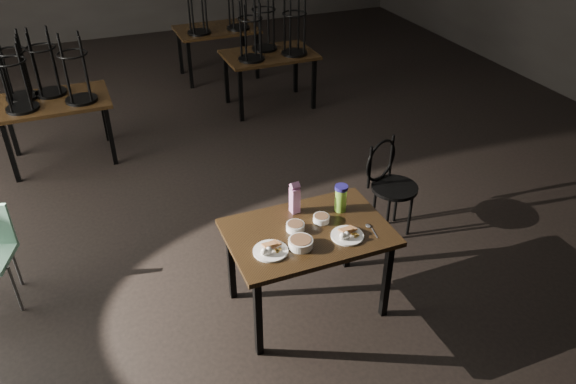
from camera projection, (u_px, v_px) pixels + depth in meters
name	position (u px, v px, depth m)	size (l,w,h in m)	color
main_table	(308.00, 239.00, 4.19)	(1.20, 0.80, 0.75)	black
plate_left	(270.00, 250.00, 3.92)	(0.25, 0.25, 0.08)	white
plate_right	(347.00, 234.00, 4.07)	(0.24, 0.24, 0.08)	white
bowl_near	(295.00, 227.00, 4.14)	(0.14, 0.14, 0.05)	white
bowl_far	(321.00, 218.00, 4.23)	(0.12, 0.12, 0.05)	white
bowl_big	(301.00, 243.00, 3.97)	(0.18, 0.18, 0.06)	white
juice_carton	(295.00, 198.00, 4.29)	(0.07, 0.07, 0.27)	#951B79
water_bottle	(341.00, 198.00, 4.31)	(0.13, 0.13, 0.22)	#90DF41
spoon	(369.00, 227.00, 4.18)	(0.05, 0.19, 0.01)	silver
bentwood_chair	(389.00, 180.00, 5.16)	(0.48, 0.47, 0.90)	black
bg_table_left	(48.00, 96.00, 6.14)	(1.20, 0.80, 1.48)	black
bg_table_right	(269.00, 52.00, 7.44)	(1.20, 0.80, 1.48)	black
bg_table_far	(217.00, 29.00, 8.39)	(1.20, 0.80, 1.48)	black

